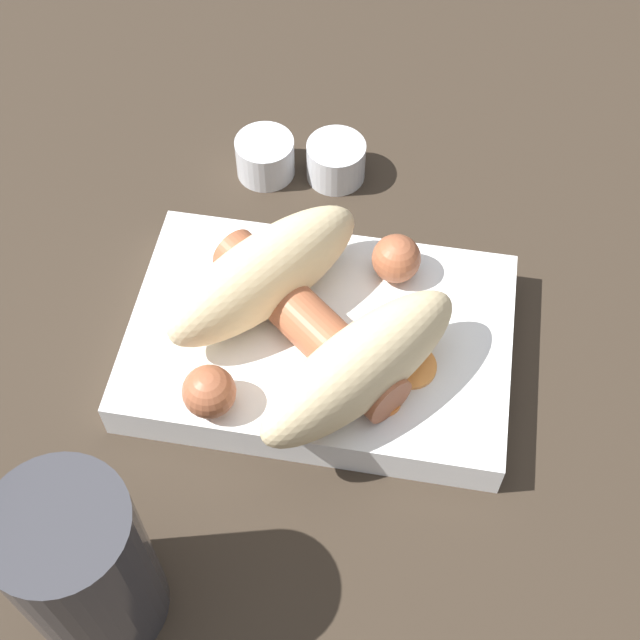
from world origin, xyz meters
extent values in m
plane|color=#33281E|center=(0.00, 0.00, 0.00)|extent=(3.00, 3.00, 0.00)
cube|color=white|center=(0.00, 0.00, 0.01)|extent=(0.24, 0.16, 0.03)
ellipsoid|color=beige|center=(0.04, -0.01, 0.06)|extent=(0.12, 0.14, 0.06)
ellipsoid|color=beige|center=(-0.03, 0.04, 0.06)|extent=(0.12, 0.14, 0.06)
cylinder|color=#9E5638|center=(0.01, 0.01, 0.04)|extent=(0.13, 0.12, 0.03)
sphere|color=#9E5638|center=(0.05, 0.06, 0.04)|extent=(0.03, 0.03, 0.03)
sphere|color=#9E5638|center=(-0.04, -0.05, 0.04)|extent=(0.03, 0.03, 0.03)
cylinder|color=orange|center=(-0.03, 0.04, 0.03)|extent=(0.03, 0.03, 0.00)
cylinder|color=#F99E4C|center=(-0.06, 0.02, 0.03)|extent=(0.04, 0.04, 0.00)
cylinder|color=orange|center=(-0.05, 0.04, 0.03)|extent=(0.03, 0.03, 0.00)
cylinder|color=silver|center=(0.01, -0.16, 0.02)|extent=(0.04, 0.04, 0.03)
cylinder|color=white|center=(0.01, -0.16, 0.01)|extent=(0.04, 0.04, 0.01)
cylinder|color=silver|center=(0.07, -0.15, 0.02)|extent=(0.04, 0.04, 0.03)
cylinder|color=#4C662D|center=(0.07, -0.15, 0.01)|extent=(0.04, 0.04, 0.01)
cylinder|color=#333338|center=(0.09, 0.18, 0.06)|extent=(0.07, 0.07, 0.12)
camera|label=1|loc=(-0.05, 0.30, 0.49)|focal=50.00mm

